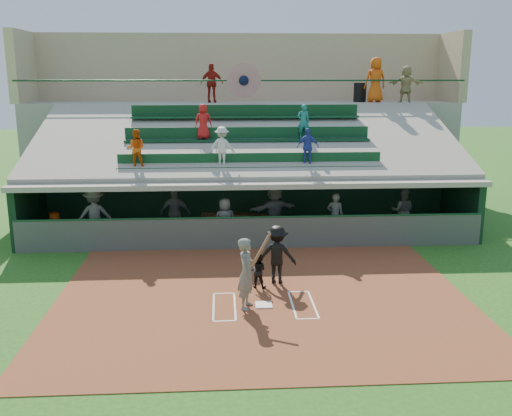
{
  "coord_description": "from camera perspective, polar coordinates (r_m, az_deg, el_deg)",
  "views": [
    {
      "loc": [
        -1.06,
        -13.78,
        5.88
      ],
      "look_at": [
        0.02,
        3.5,
        1.8
      ],
      "focal_mm": 40.0,
      "sensor_mm": 36.0,
      "label": 1
    }
  ],
  "objects": [
    {
      "name": "dugout_player_a",
      "position": [
        20.87,
        -15.84,
        -0.7
      ],
      "size": [
        1.42,
        1.02,
        1.98
      ],
      "primitive_type": "imported",
      "rotation": [
        0.0,
        0.0,
        3.39
      ],
      "color": "#5C5E59",
      "rests_on": "dugout_floor"
    },
    {
      "name": "water_cooler",
      "position": [
        21.66,
        -19.5,
        -0.92
      ],
      "size": [
        0.36,
        0.36,
        0.36
      ],
      "primitive_type": "cylinder",
      "color": "#D1440C",
      "rests_on": "white_table"
    },
    {
      "name": "concourse_staff_a",
      "position": [
        26.55,
        -4.43,
        12.35
      ],
      "size": [
        1.07,
        0.55,
        1.75
      ],
      "primitive_type": "imported",
      "rotation": [
        0.0,
        0.0,
        3.02
      ],
      "color": "#A11A12",
      "rests_on": "concourse_slab"
    },
    {
      "name": "concourse_staff_b",
      "position": [
        26.93,
        11.85,
        12.41
      ],
      "size": [
        1.05,
        0.75,
        2.02
      ],
      "primitive_type": "imported",
      "rotation": [
        0.0,
        0.0,
        3.26
      ],
      "color": "#CF4B0C",
      "rests_on": "concourse_slab"
    },
    {
      "name": "dugout_floor",
      "position": [
        21.38,
        -0.59,
        -2.65
      ],
      "size": [
        16.0,
        3.5,
        0.04
      ],
      "primitive_type": "cube",
      "color": "gray",
      "rests_on": "ground"
    },
    {
      "name": "trash_bin",
      "position": [
        27.62,
        10.35,
        11.3
      ],
      "size": [
        0.59,
        0.59,
        0.88
      ],
      "primitive_type": "cylinder",
      "color": "black",
      "rests_on": "concourse_slab"
    },
    {
      "name": "batters_box_chalk",
      "position": [
        15.01,
        0.78,
        -9.71
      ],
      "size": [
        2.65,
        1.85,
        0.01
      ],
      "color": "white",
      "rests_on": "dirt_slab"
    },
    {
      "name": "dugout_player_f",
      "position": [
        21.94,
        14.44,
        -0.29
      ],
      "size": [
        0.99,
        0.87,
        1.72
      ],
      "primitive_type": "imported",
      "rotation": [
        0.0,
        0.0,
        2.84
      ],
      "color": "#52544F",
      "rests_on": "dugout_floor"
    },
    {
      "name": "dugout_player_c",
      "position": [
        20.01,
        -3.12,
        -1.3
      ],
      "size": [
        0.9,
        0.69,
        1.64
      ],
      "primitive_type": "imported",
      "rotation": [
        0.0,
        0.0,
        3.37
      ],
      "color": "#52544F",
      "rests_on": "dugout_floor"
    },
    {
      "name": "dugout_player_d",
      "position": [
        20.71,
        1.85,
        -0.3
      ],
      "size": [
        1.92,
        1.19,
        1.97
      ],
      "primitive_type": "imported",
      "rotation": [
        0.0,
        0.0,
        3.5
      ],
      "color": "#555853",
      "rests_on": "dugout_floor"
    },
    {
      "name": "concourse_slab",
      "position": [
        27.54,
        -1.33,
        5.78
      ],
      "size": [
        20.0,
        3.0,
        4.6
      ],
      "primitive_type": "cube",
      "color": "gray",
      "rests_on": "ground"
    },
    {
      "name": "batter_at_plate",
      "position": [
        14.55,
        -0.92,
        -6.53
      ],
      "size": [
        0.94,
        0.81,
        1.95
      ],
      "color": "#575A55",
      "rests_on": "dirt_slab"
    },
    {
      "name": "home_umpire",
      "position": [
        16.32,
        2.13,
        -4.66
      ],
      "size": [
        1.2,
        0.84,
        1.69
      ],
      "primitive_type": "imported",
      "rotation": [
        0.0,
        0.0,
        2.93
      ],
      "color": "black",
      "rests_on": "dirt_slab"
    },
    {
      "name": "concourse_staff_c",
      "position": [
        27.14,
        14.77,
        11.87
      ],
      "size": [
        1.6,
        0.88,
        1.65
      ],
      "primitive_type": "imported",
      "rotation": [
        0.0,
        0.0,
        2.87
      ],
      "color": "tan",
      "rests_on": "concourse_slab"
    },
    {
      "name": "dugout_player_b",
      "position": [
        20.91,
        -8.07,
        -0.49
      ],
      "size": [
        1.09,
        0.48,
        1.83
      ],
      "primitive_type": "imported",
      "rotation": [
        0.0,
        0.0,
        3.11
      ],
      "color": "#50524E",
      "rests_on": "dugout_floor"
    },
    {
      "name": "home_plate",
      "position": [
        15.01,
        0.78,
        -9.66
      ],
      "size": [
        0.43,
        0.43,
        0.03
      ],
      "primitive_type": "cube",
      "color": "silver",
      "rests_on": "dirt_slab"
    },
    {
      "name": "dugout_bench",
      "position": [
        22.52,
        -1.36,
        -1.16
      ],
      "size": [
        14.8,
        5.93,
        0.47
      ],
      "primitive_type": "cube",
      "rotation": [
        0.0,
        0.0,
        -0.36
      ],
      "color": "brown",
      "rests_on": "dugout_floor"
    },
    {
      "name": "catcher",
      "position": [
        16.04,
        0.17,
        -6.28
      ],
      "size": [
        0.56,
        0.49,
        0.99
      ],
      "primitive_type": "imported",
      "rotation": [
        0.0,
        0.0,
        2.88
      ],
      "color": "black",
      "rests_on": "dirt_slab"
    },
    {
      "name": "white_table",
      "position": [
        21.77,
        -19.43,
        -2.2
      ],
      "size": [
        0.88,
        0.77,
        0.64
      ],
      "primitive_type": "cube",
      "rotation": [
        0.0,
        0.0,
        0.34
      ],
      "color": "silver",
      "rests_on": "dugout_floor"
    },
    {
      "name": "ground",
      "position": [
        15.02,
        0.78,
        -9.79
      ],
      "size": [
        100.0,
        100.0,
        0.0
      ],
      "primitive_type": "plane",
      "color": "#225518",
      "rests_on": "ground"
    },
    {
      "name": "dirt_slab",
      "position": [
        15.48,
        0.64,
        -9.03
      ],
      "size": [
        11.0,
        9.0,
        0.02
      ],
      "primitive_type": "cube",
      "color": "brown",
      "rests_on": "ground"
    },
    {
      "name": "dugout_player_e",
      "position": [
        20.88,
        7.91,
        -0.75
      ],
      "size": [
        0.7,
        0.56,
        1.66
      ],
      "primitive_type": "imported",
      "rotation": [
        0.0,
        0.0,
        2.84
      ],
      "color": "#60625D",
      "rests_on": "dugout_floor"
    },
    {
      "name": "grandstand",
      "position": [
        24.58,
        -1.07,
        4.79
      ],
      "size": [
        20.4,
        10.4,
        7.8
      ],
      "color": "#4E534E",
      "rests_on": "ground"
    }
  ]
}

